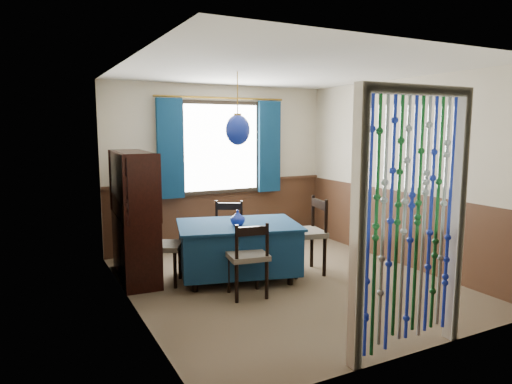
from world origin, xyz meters
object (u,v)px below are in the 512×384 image
pendant_lamp (238,130)px  vase_sideboard (132,203)px  chair_near (248,257)px  sideboard (134,234)px  chair_left (161,246)px  chair_right (307,233)px  chair_far (228,231)px  vase_table (238,218)px  bowl_shelf (141,192)px  dining_table (238,246)px

pendant_lamp → vase_sideboard: 1.71m
chair_near → sideboard: bearing=136.9°
chair_left → chair_right: chair_right is taller
chair_far → pendant_lamp: pendant_lamp is taller
sideboard → vase_table: (1.07, -0.71, 0.22)m
chair_far → chair_left: size_ratio=1.00×
bowl_shelf → dining_table: bearing=-22.2°
chair_far → bowl_shelf: bowl_shelf is taller
vase_table → vase_sideboard: bearing=134.2°
dining_table → vase_sideboard: vase_sideboard is taller
vase_sideboard → bowl_shelf: bearing=-90.0°
bowl_shelf → vase_sideboard: size_ratio=1.11×
chair_near → chair_left: chair_left is taller
chair_left → vase_sideboard: (-0.17, 0.68, 0.43)m
chair_near → chair_right: 1.13m
dining_table → chair_left: 0.93m
dining_table → chair_right: chair_right is taller
chair_near → chair_right: (1.05, 0.42, 0.06)m
dining_table → pendant_lamp: (0.00, 0.00, 1.42)m
chair_far → chair_right: chair_right is taller
dining_table → pendant_lamp: 1.42m
vase_table → vase_sideboard: (-1.01, 1.04, 0.11)m
chair_left → chair_right: bearing=102.9°
dining_table → chair_near: chair_near is taller
chair_near → pendant_lamp: (0.16, 0.60, 1.38)m
vase_table → pendant_lamp: bearing=61.8°
chair_left → vase_table: size_ratio=5.05×
chair_right → vase_sideboard: 2.28m
chair_left → vase_table: 0.97m
bowl_shelf → chair_near: bearing=-49.0°
vase_table → sideboard: bearing=146.5°
chair_near → bowl_shelf: bearing=139.6°
pendant_lamp → chair_left: bearing=163.4°
sideboard → vase_table: sideboard is taller
chair_far → vase_sideboard: 1.32m
chair_right → chair_near: bearing=122.7°
chair_right → chair_far: bearing=54.1°
chair_left → vase_table: (0.84, -0.36, 0.32)m
chair_near → vase_table: 0.61m
sideboard → dining_table: bearing=-25.2°
chair_far → bowl_shelf: (-1.20, -0.18, 0.65)m
chair_near → vase_sideboard: size_ratio=4.15×
chair_right → vase_table: bearing=95.5°
dining_table → chair_left: chair_left is taller
sideboard → pendant_lamp: pendant_lamp is taller
chair_near → pendant_lamp: pendant_lamp is taller
chair_far → vase_sideboard: size_ratio=4.18×
chair_left → sideboard: size_ratio=0.54×
dining_table → bowl_shelf: 1.34m
pendant_lamp → vase_table: pendant_lamp is taller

